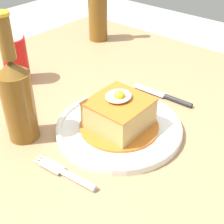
# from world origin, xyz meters

# --- Properties ---
(dining_table) EXTENTS (1.17, 0.89, 0.75)m
(dining_table) POSITION_xyz_m (0.00, 0.00, 0.64)
(dining_table) COLOR #A87F56
(dining_table) RESTS_ON ground_plane
(main_plate) EXTENTS (0.27, 0.27, 0.02)m
(main_plate) POSITION_xyz_m (0.06, -0.14, 0.76)
(main_plate) COLOR white
(main_plate) RESTS_ON dining_table
(sandwich_meal) EXTENTS (0.17, 0.17, 0.09)m
(sandwich_meal) POSITION_xyz_m (0.06, -0.14, 0.80)
(sandwich_meal) COLOR #C66B23
(sandwich_meal) RESTS_ON main_plate
(fork) EXTENTS (0.03, 0.14, 0.01)m
(fork) POSITION_xyz_m (-0.11, -0.16, 0.76)
(fork) COLOR silver
(fork) RESTS_ON dining_table
(knife) EXTENTS (0.02, 0.17, 0.01)m
(knife) POSITION_xyz_m (0.24, -0.16, 0.76)
(knife) COLOR #262628
(knife) RESTS_ON dining_table
(soda_can) EXTENTS (0.07, 0.07, 0.12)m
(soda_can) POSITION_xyz_m (0.05, 0.21, 0.82)
(soda_can) COLOR red
(soda_can) RESTS_ON dining_table
(beer_bottle_amber) EXTENTS (0.06, 0.06, 0.27)m
(beer_bottle_amber) POSITION_xyz_m (-0.08, -0.00, 0.85)
(beer_bottle_amber) COLOR brown
(beer_bottle_amber) RESTS_ON dining_table
(beer_bottle_amber_far) EXTENTS (0.06, 0.06, 0.27)m
(beer_bottle_amber_far) POSITION_xyz_m (0.41, 0.24, 0.85)
(beer_bottle_amber_far) COLOR brown
(beer_bottle_amber_far) RESTS_ON dining_table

